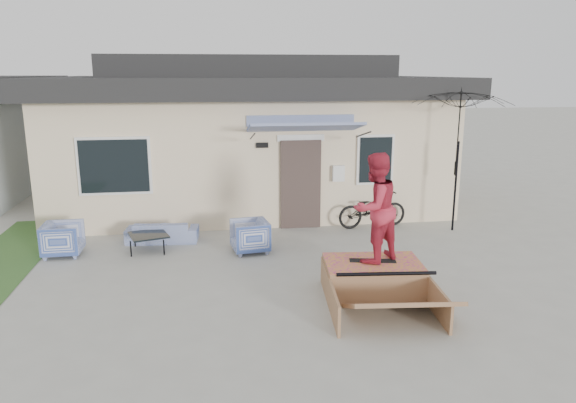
{
  "coord_description": "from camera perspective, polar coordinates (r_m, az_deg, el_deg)",
  "views": [
    {
      "loc": [
        -1.14,
        -7.8,
        3.64
      ],
      "look_at": [
        0.3,
        1.8,
        1.3
      ],
      "focal_mm": 33.68,
      "sensor_mm": 36.0,
      "label": 1
    }
  ],
  "objects": [
    {
      "name": "ground",
      "position": [
        8.68,
        -0.21,
        -11.23
      ],
      "size": [
        90.0,
        90.0,
        0.0
      ],
      "primitive_type": "plane",
      "color": "#9F9E95",
      "rests_on": "ground"
    },
    {
      "name": "house",
      "position": [
        15.92,
        -4.4,
        7.39
      ],
      "size": [
        10.8,
        8.49,
        4.1
      ],
      "color": "beige",
      "rests_on": "ground"
    },
    {
      "name": "loveseat",
      "position": [
        12.15,
        -13.13,
        -2.75
      ],
      "size": [
        1.58,
        0.59,
        0.61
      ],
      "primitive_type": "imported",
      "rotation": [
        0.0,
        0.0,
        3.06
      ],
      "color": "#294596",
      "rests_on": "ground"
    },
    {
      "name": "armchair_left",
      "position": [
        11.85,
        -22.67,
        -3.52
      ],
      "size": [
        0.69,
        0.74,
        0.75
      ],
      "primitive_type": "imported",
      "rotation": [
        0.0,
        0.0,
        1.58
      ],
      "color": "#294596",
      "rests_on": "ground"
    },
    {
      "name": "armchair_right",
      "position": [
        11.16,
        -4.06,
        -3.51
      ],
      "size": [
        0.77,
        0.81,
        0.74
      ],
      "primitive_type": "imported",
      "rotation": [
        0.0,
        0.0,
        -1.44
      ],
      "color": "#294596",
      "rests_on": "ground"
    },
    {
      "name": "coffee_table",
      "position": [
        11.63,
        -14.46,
        -4.2
      ],
      "size": [
        0.91,
        0.91,
        0.36
      ],
      "primitive_type": "cube",
      "rotation": [
        0.0,
        0.0,
        0.3
      ],
      "color": "black",
      "rests_on": "ground"
    },
    {
      "name": "bicycle",
      "position": [
        13.02,
        8.9,
        -0.37
      ],
      "size": [
        1.76,
        0.79,
        1.09
      ],
      "primitive_type": "imported",
      "rotation": [
        0.0,
        0.0,
        1.69
      ],
      "color": "black",
      "rests_on": "ground"
    },
    {
      "name": "patio_umbrella",
      "position": [
        12.97,
        17.47,
        4.54
      ],
      "size": [
        2.35,
        2.2,
        2.2
      ],
      "color": "black",
      "rests_on": "ground"
    },
    {
      "name": "skate_ramp",
      "position": [
        9.28,
        8.93,
        -7.93
      ],
      "size": [
        1.79,
        2.27,
        0.53
      ],
      "primitive_type": null,
      "rotation": [
        0.0,
        0.0,
        -0.1
      ],
      "color": "#8B6140",
      "rests_on": "ground"
    },
    {
      "name": "skateboard",
      "position": [
        9.23,
        8.93,
        -6.13
      ],
      "size": [
        0.8,
        0.35,
        0.05
      ],
      "primitive_type": "cube",
      "rotation": [
        0.0,
        0.0,
        -0.2
      ],
      "color": "black",
      "rests_on": "skate_ramp"
    },
    {
      "name": "skater",
      "position": [
        8.96,
        9.15,
        -0.49
      ],
      "size": [
        1.12,
        1.05,
        1.82
      ],
      "primitive_type": "imported",
      "rotation": [
        0.0,
        0.0,
        3.68
      ],
      "color": "#BD293E",
      "rests_on": "skateboard"
    }
  ]
}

